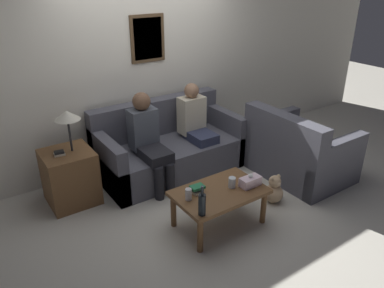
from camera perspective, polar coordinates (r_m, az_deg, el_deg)
The scene contains 14 objects.
ground_plane at distance 4.79m, azimuth -0.05°, elevation -6.44°, with size 16.00×16.00×0.00m, color beige.
wall_back at distance 5.14m, azimuth -6.78°, elevation 11.34°, with size 9.00×0.08×2.60m.
couch_main at distance 5.06m, azimuth -3.62°, elevation -0.67°, with size 1.91×0.94×0.92m.
couch_side at distance 5.10m, azimuth 15.80°, elevation -1.41°, with size 0.94×1.22×0.92m.
coffee_table at distance 3.96m, azimuth 4.18°, elevation -7.85°, with size 0.95×0.61×0.42m.
side_table_with_lamp at distance 4.56m, azimuth -18.10°, elevation -4.45°, with size 0.55×0.55×1.12m.
wine_bottle at distance 3.51m, azimuth 1.53°, elevation -9.12°, with size 0.07×0.07×0.31m.
drinking_glass at distance 3.97m, azimuth 6.11°, elevation -5.83°, with size 0.08×0.08×0.11m.
book_stack at distance 3.87m, azimuth 0.81°, elevation -6.86°, with size 0.15×0.11×0.08m.
soda_can at distance 3.75m, azimuth -0.55°, elevation -7.67°, with size 0.07×0.07×0.12m.
tissue_box at distance 4.02m, azimuth 8.88°, elevation -5.62°, with size 0.23×0.12×0.15m.
person_left at distance 4.58m, azimuth -6.66°, elevation 0.87°, with size 0.34×0.66×1.19m.
person_right at distance 5.01m, azimuth 0.69°, elevation 3.01°, with size 0.34×0.60×1.16m.
teddy_bear at distance 4.53m, azimuth 12.38°, elevation -6.94°, with size 0.22×0.22×0.35m.
Camera 1 is at (-2.29, -3.39, 2.50)m, focal length 35.00 mm.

